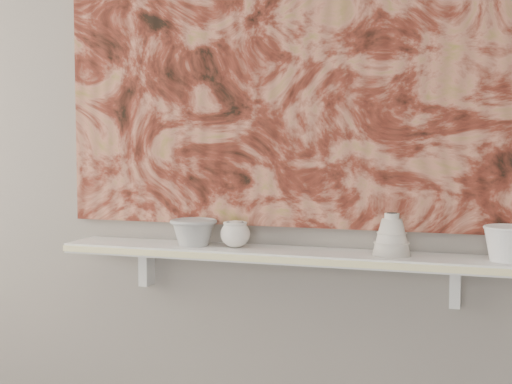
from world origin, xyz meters
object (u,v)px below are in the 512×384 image
at_px(painting, 292,46).
at_px(cup_cream, 235,234).
at_px(shelf, 284,255).
at_px(bowl_grey, 194,232).
at_px(bowl_white, 509,243).
at_px(bell_vessel, 392,234).

height_order(painting, cup_cream, painting).
xyz_separation_m(shelf, painting, (0.00, 0.08, 0.62)).
xyz_separation_m(bowl_grey, cup_cream, (0.14, 0.00, -0.00)).
height_order(bowl_grey, bowl_white, bowl_white).
relative_size(bell_vessel, bowl_white, 0.90).
bearing_deg(bowl_white, painting, 172.70).
relative_size(shelf, cup_cream, 15.51).
height_order(shelf, cup_cream, cup_cream).
bearing_deg(bowl_white, shelf, 180.00).
distance_m(shelf, cup_cream, 0.17).
distance_m(cup_cream, bell_vessel, 0.47).
bearing_deg(shelf, bowl_grey, 180.00).
relative_size(cup_cream, bell_vessel, 0.75).
bearing_deg(shelf, bowl_white, 0.00).
distance_m(shelf, bell_vessel, 0.32).
relative_size(painting, bowl_white, 11.18).
bearing_deg(bowl_white, bell_vessel, 180.00).
xyz_separation_m(shelf, cup_cream, (-0.16, 0.00, 0.06)).
bearing_deg(bowl_grey, bowl_white, 0.00).
bearing_deg(bell_vessel, shelf, 180.00).
distance_m(shelf, painting, 0.63).
xyz_separation_m(bowl_grey, bell_vessel, (0.61, 0.00, 0.02)).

